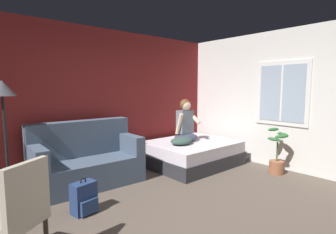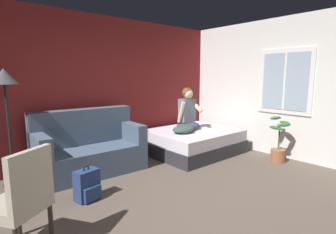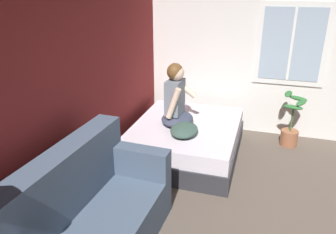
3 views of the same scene
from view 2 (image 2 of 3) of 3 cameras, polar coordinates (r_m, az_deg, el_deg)
The scene contains 12 objects.
ground_plane at distance 3.19m, azimuth 3.30°, elevation -21.14°, with size 40.00×40.00×0.00m, color brown.
wall_back_accent at distance 5.05m, azimuth -18.28°, elevation 5.74°, with size 11.15×0.16×2.70m, color maroon.
wall_side_with_window at distance 5.45m, azimuth 28.19°, elevation 5.35°, with size 0.19×6.61×2.70m.
bed at distance 5.52m, azimuth 5.51°, elevation -5.32°, with size 1.79×1.48×0.48m.
couch at distance 4.57m, azimuth -16.79°, elevation -6.68°, with size 1.73×0.89×1.04m.
side_chair at distance 2.74m, azimuth -29.39°, elevation -15.16°, with size 0.64×0.64×0.98m.
person_seated at distance 5.48m, azimuth 4.30°, elevation 0.99°, with size 0.54×0.47×0.88m.
backpack at distance 3.65m, azimuth -17.13°, elevation -14.07°, with size 0.33×0.28×0.46m.
throw_pillow at distance 5.17m, azimuth 3.35°, elevation -2.70°, with size 0.48×0.36×0.14m, color #385147.
cell_phone at distance 5.18m, azimuth 3.42°, elevation -3.41°, with size 0.07×0.14×0.01m, color #B7B7BC.
floor_lamp at distance 4.32m, azimuth -31.94°, elevation 5.40°, with size 0.36×0.36×1.70m.
potted_plant at distance 5.30m, azimuth 22.92°, elevation -5.88°, with size 0.39×0.37×0.85m.
Camera 2 is at (-1.92, -1.98, 1.60)m, focal length 28.00 mm.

